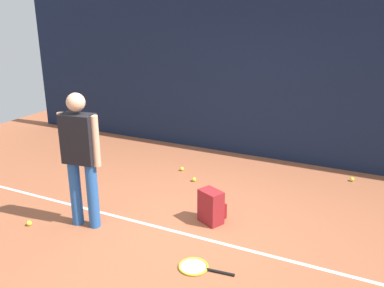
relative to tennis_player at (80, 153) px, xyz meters
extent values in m
plane|color=#9E5638|center=(1.10, 0.40, -0.97)|extent=(12.00, 12.00, 0.00)
cube|color=#141E38|center=(1.10, 3.40, 0.46)|extent=(10.00, 0.10, 2.86)
cube|color=white|center=(1.10, 0.34, -0.96)|extent=(9.00, 0.05, 0.00)
cylinder|color=#2659A5|center=(0.12, 0.02, -0.54)|extent=(0.14, 0.14, 0.85)
cylinder|color=#2659A5|center=(-0.12, -0.02, -0.54)|extent=(0.14, 0.14, 0.85)
cube|color=black|center=(0.00, 0.00, 0.18)|extent=(0.43, 0.28, 0.60)
sphere|color=#D8A884|center=(0.00, 0.00, 0.62)|extent=(0.22, 0.22, 0.22)
cylinder|color=#D8A884|center=(0.22, 0.03, 0.17)|extent=(0.09, 0.09, 0.62)
cylinder|color=#D8A884|center=(-0.22, -0.03, 0.17)|extent=(0.09, 0.09, 0.62)
cylinder|color=black|center=(1.91, -0.19, -0.95)|extent=(0.30, 0.06, 0.03)
torus|color=gold|center=(1.61, -0.22, -0.95)|extent=(0.36, 0.36, 0.02)
cylinder|color=#B2B2B2|center=(1.61, -0.22, -0.95)|extent=(0.30, 0.30, 0.00)
cube|color=maroon|center=(1.39, 0.74, -0.75)|extent=(0.36, 0.31, 0.44)
cube|color=maroon|center=(1.45, 0.87, -0.83)|extent=(0.23, 0.17, 0.20)
sphere|color=#CCE033|center=(2.90, 2.91, -0.93)|extent=(0.07, 0.07, 0.07)
sphere|color=#CCE033|center=(-0.64, -0.34, -0.93)|extent=(0.07, 0.07, 0.07)
sphere|color=#CCE033|center=(0.64, 1.82, -0.93)|extent=(0.07, 0.07, 0.07)
sphere|color=#CCE033|center=(0.27, 2.13, -0.93)|extent=(0.07, 0.07, 0.07)
camera|label=1|loc=(3.22, -3.59, 1.68)|focal=38.57mm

